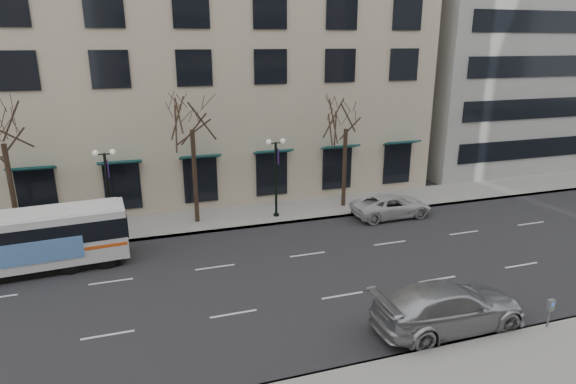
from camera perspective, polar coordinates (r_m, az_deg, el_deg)
name	(u,v)px	position (r m, az deg, el deg)	size (l,w,h in m)	color
ground	(223,288)	(22.99, -7.66, -11.25)	(160.00, 160.00, 0.00)	black
sidewalk_far	(273,213)	(32.00, -1.81, -2.48)	(80.00, 4.00, 0.15)	gray
building_hotel	(142,27)	(40.96, -16.96, 18.16)	(40.00, 20.00, 24.00)	#C4B696
tree_far_left	(0,126)	(29.82, -30.94, 6.73)	(3.60, 3.60, 8.34)	black
tree_far_mid	(191,114)	(29.20, -11.41, 9.09)	(3.60, 3.60, 8.55)	black
tree_far_right	(346,114)	(31.97, 6.93, 9.12)	(3.60, 3.60, 8.06)	black
lamp_post_left	(108,188)	(29.31, -20.52, 0.39)	(1.22, 0.45, 5.21)	black
lamp_post_right	(276,174)	(30.40, -1.42, 2.11)	(1.22, 0.45, 5.21)	black
city_bus	(7,243)	(27.04, -30.31, -5.23)	(11.34, 3.25, 3.03)	silver
silver_car	(449,306)	(20.63, 18.55, -12.74)	(2.58, 6.34, 1.84)	#ADB0B5
white_pickup	(391,206)	(32.07, 12.14, -1.60)	(2.41, 5.24, 1.46)	silver
pay_station	(550,307)	(21.90, 28.66, -11.91)	(0.27, 0.18, 1.22)	gray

